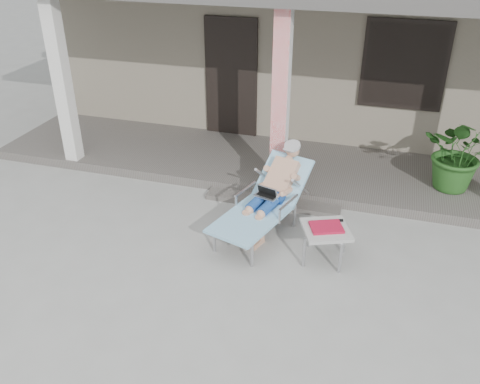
% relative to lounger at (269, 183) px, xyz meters
% --- Properties ---
extents(ground, '(60.00, 60.00, 0.00)m').
position_rel_lounger_xyz_m(ground, '(-0.08, -1.20, -0.70)').
color(ground, '#9E9E99').
rests_on(ground, ground).
extents(house, '(10.40, 5.40, 3.30)m').
position_rel_lounger_xyz_m(house, '(-0.08, 5.29, 0.96)').
color(house, gray).
rests_on(house, ground).
extents(porch_deck, '(10.00, 2.00, 0.15)m').
position_rel_lounger_xyz_m(porch_deck, '(-0.08, 1.80, -0.63)').
color(porch_deck, '#605B56').
rests_on(porch_deck, ground).
extents(porch_step, '(2.00, 0.30, 0.07)m').
position_rel_lounger_xyz_m(porch_step, '(-0.08, 0.65, -0.66)').
color(porch_step, '#605B56').
rests_on(porch_step, ground).
extents(lounger, '(1.12, 1.81, 1.14)m').
position_rel_lounger_xyz_m(lounger, '(0.00, 0.00, 0.00)').
color(lounger, '#B7B7BC').
rests_on(lounger, ground).
extents(side_table, '(0.71, 0.71, 0.49)m').
position_rel_lounger_xyz_m(side_table, '(0.84, -0.48, -0.29)').
color(side_table, '#AEAEA9').
rests_on(side_table, ground).
extents(potted_palm, '(1.16, 1.05, 1.15)m').
position_rel_lounger_xyz_m(potted_palm, '(2.46, 1.65, 0.02)').
color(potted_palm, '#26591E').
rests_on(potted_palm, porch_deck).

